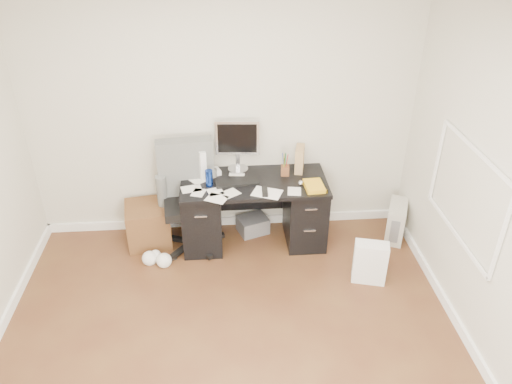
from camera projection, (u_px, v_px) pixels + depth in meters
ground at (232, 362)px, 4.07m from camera, size 4.00×4.00×0.00m
room_shell at (231, 185)px, 3.24m from camera, size 4.02×4.02×2.71m
desk at (254, 210)px, 5.29m from camera, size 1.50×0.70×0.75m
loose_papers at (235, 184)px, 5.06m from camera, size 1.10×0.60×0.00m
lcd_monitor at (238, 146)px, 5.18m from camera, size 0.47×0.29×0.57m
keyboard at (237, 182)px, 5.07m from camera, size 0.46×0.21×0.02m
computer_mouse at (301, 183)px, 5.03m from camera, size 0.07×0.07×0.06m
travel_mug at (209, 178)px, 5.00m from camera, size 0.09×0.09×0.17m
white_binder at (200, 161)px, 5.16m from camera, size 0.21×0.30×0.31m
magazine_file at (300, 159)px, 5.25m from camera, size 0.16×0.25×0.26m
pen_cup at (285, 164)px, 5.17m from camera, size 0.11×0.11×0.25m
yellow_book at (315, 186)px, 4.99m from camera, size 0.21×0.26×0.04m
paper_remote at (267, 192)px, 4.91m from camera, size 0.35×0.32×0.02m
office_chair at (189, 199)px, 5.13m from camera, size 0.73×0.73×1.17m
pc_tower at (396, 221)px, 5.45m from camera, size 0.33×0.45×0.41m
shopping_bag at (370, 262)px, 4.83m from camera, size 0.37×0.30×0.43m
wicker_basket at (149, 224)px, 5.37m from camera, size 0.51×0.51×0.45m
desk_printer at (253, 225)px, 5.60m from camera, size 0.38×0.35×0.18m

